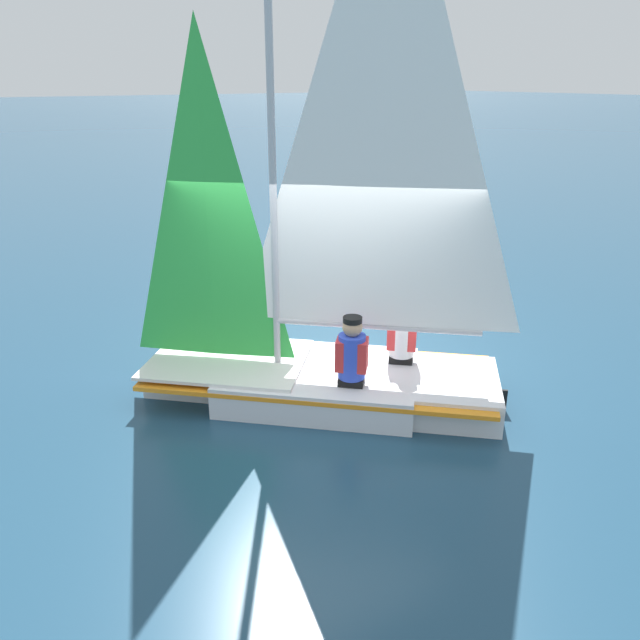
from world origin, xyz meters
The scene contains 4 objects.
ground_plane centered at (0.00, 0.00, 0.00)m, with size 260.00×260.00×0.00m, color navy.
sailboat_main centered at (0.03, 0.03, 0.93)m, with size 3.83×3.96×5.94m.
sailor_helm centered at (0.53, 0.07, 0.63)m, with size 0.42×0.43×1.16m.
sailor_crew centered at (0.38, 0.91, 0.63)m, with size 0.42×0.43×1.16m.
Camera 1 is at (5.54, -3.63, 3.56)m, focal length 35.00 mm.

